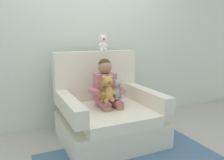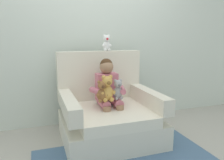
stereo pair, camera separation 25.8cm
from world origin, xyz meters
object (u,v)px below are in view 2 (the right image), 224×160
(seated_child, at_px, (108,89))
(plush_honey, at_px, (107,89))
(armchair, at_px, (108,114))
(plush_brown, at_px, (102,92))
(plush_grey, at_px, (118,90))
(plush_white_on_backrest, at_px, (106,43))

(seated_child, height_order, plush_honey, seated_child)
(armchair, bearing_deg, plush_honey, -111.87)
(seated_child, relative_size, plush_brown, 3.29)
(plush_grey, bearing_deg, seated_child, 129.98)
(plush_honey, height_order, plush_white_on_backrest, plush_white_on_backrest)
(seated_child, xyz_separation_m, plush_white_on_backrest, (0.09, 0.34, 0.54))
(plush_brown, bearing_deg, plush_grey, -8.73)
(armchair, xyz_separation_m, plush_grey, (0.09, -0.09, 0.32))
(plush_brown, distance_m, plush_white_on_backrest, 0.77)
(armchair, bearing_deg, plush_brown, -130.88)
(armchair, relative_size, plush_white_on_backrest, 5.15)
(seated_child, distance_m, plush_white_on_backrest, 0.65)
(seated_child, xyz_separation_m, plush_honey, (-0.06, -0.16, 0.04))
(plush_brown, relative_size, plush_white_on_backrest, 1.14)
(armchair, xyz_separation_m, plush_honey, (-0.05, -0.13, 0.35))
(plush_brown, distance_m, plush_grey, 0.21)
(plush_honey, xyz_separation_m, plush_white_on_backrest, (0.15, 0.50, 0.50))
(plush_honey, bearing_deg, armchair, 57.86)
(armchair, bearing_deg, plush_grey, -44.10)
(seated_child, bearing_deg, plush_grey, -62.79)
(plush_grey, xyz_separation_m, plush_white_on_backrest, (0.01, 0.47, 0.53))
(plush_brown, height_order, plush_white_on_backrest, plush_white_on_backrest)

